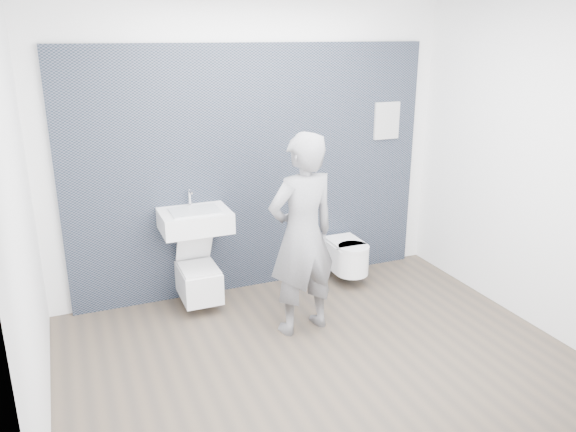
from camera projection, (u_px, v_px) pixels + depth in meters
name	position (u px, v px, depth m)	size (l,w,h in m)	color
ground	(316.00, 354.00, 4.55)	(4.00, 4.00, 0.00)	#4E4134
room_shell	(320.00, 142.00, 4.01)	(4.00, 4.00, 4.00)	white
tile_wall	(256.00, 283.00, 5.84)	(3.60, 0.06, 2.40)	black
washbasin	(195.00, 220.00, 5.10)	(0.62, 0.47, 0.47)	white
toilet_square	(199.00, 280.00, 5.27)	(0.35, 0.51, 0.64)	white
toilet_rounded	(347.00, 256.00, 5.80)	(0.34, 0.57, 0.31)	white
info_placard	(379.00, 264.00, 6.33)	(0.29, 0.03, 0.38)	white
visitor	(302.00, 235.00, 4.68)	(0.64, 0.42, 1.74)	gray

